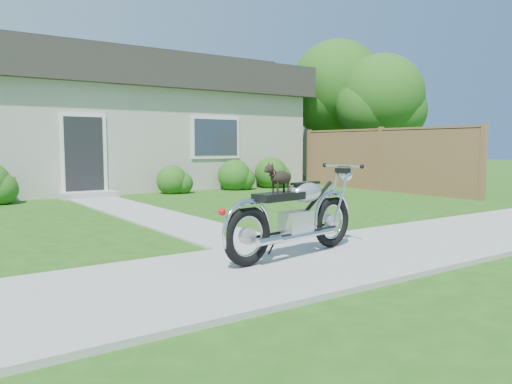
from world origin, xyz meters
TOP-DOWN VIEW (x-y plane):
  - ground at (0.00, 0.00)m, footprint 80.00×80.00m
  - sidewalk at (0.00, 0.00)m, footprint 24.00×2.20m
  - walkway at (-1.50, 5.00)m, footprint 1.20×8.00m
  - house at (-0.00, 11.99)m, footprint 12.60×7.03m
  - fence at (6.30, 5.75)m, footprint 0.12×6.62m
  - tree_near at (8.66, 7.65)m, footprint 2.98×2.98m
  - tree_far at (8.39, 9.63)m, footprint 3.49×3.49m
  - shrub_row at (0.05, 8.50)m, footprint 10.31×1.06m
  - potted_plant_right at (0.84, 8.55)m, footprint 0.57×0.57m
  - motorcycle_with_dog at (-1.48, 0.22)m, footprint 2.21×0.69m

SIDE VIEW (x-z plane):
  - ground at x=0.00m, z-range 0.00..0.00m
  - walkway at x=-1.50m, z-range 0.00..0.03m
  - sidewalk at x=0.00m, z-range 0.00..0.04m
  - potted_plant_right at x=0.84m, z-range 0.00..0.74m
  - shrub_row at x=0.05m, z-range -0.11..0.95m
  - motorcycle_with_dog at x=-1.48m, z-range -0.02..1.09m
  - fence at x=6.30m, z-range -0.01..1.89m
  - house at x=0.00m, z-range -0.09..4.41m
  - tree_near at x=8.66m, z-range 0.65..5.22m
  - tree_far at x=8.39m, z-range 0.76..6.11m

